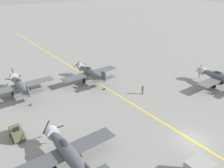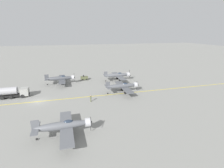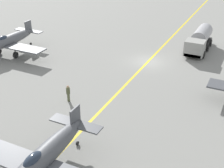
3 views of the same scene
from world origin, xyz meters
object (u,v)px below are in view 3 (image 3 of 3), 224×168
Objects in this scene: airplane_far_center at (41,160)px; fuel_tanker at (199,40)px; airplane_mid_right at (7,41)px; ground_crew_walking at (68,93)px.

airplane_far_center is 1.50× the size of fuel_tanker.
airplane_far_center is 1.00× the size of airplane_mid_right.
airplane_far_center is 11.23m from ground_crew_walking.
airplane_far_center and airplane_mid_right have the same top height.
fuel_tanker is at bearing -92.32° from airplane_far_center.
fuel_tanker is 4.41× the size of ground_crew_walking.
airplane_mid_right is (18.64, -16.97, 0.00)m from airplane_far_center.
airplane_mid_right is 6.62× the size of ground_crew_walking.
airplane_mid_right is at bearing -25.60° from ground_crew_walking.
airplane_mid_right is 26.48m from fuel_tanker.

